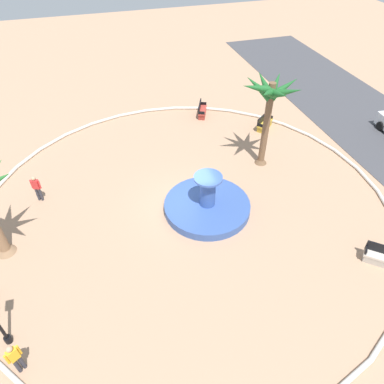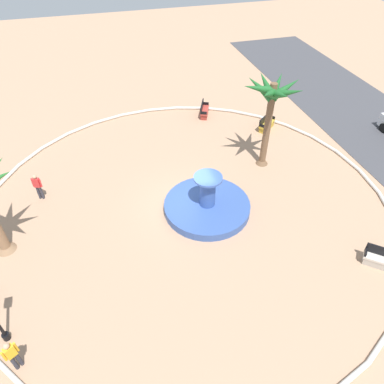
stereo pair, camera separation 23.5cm
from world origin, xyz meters
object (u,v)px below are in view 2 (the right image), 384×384
palm_tree_near_fountain (271,100)px  bench_east (266,125)px  bench_west (382,261)px  fountain (207,205)px  person_cyclist_photo (38,186)px  person_cyclist_helmet (12,354)px  bench_north (204,111)px

palm_tree_near_fountain → bench_east: size_ratio=3.55×
palm_tree_near_fountain → bench_west: (8.79, 1.96, -3.99)m
fountain → person_cyclist_photo: bearing=-111.5°
palm_tree_near_fountain → person_cyclist_helmet: 16.75m
bench_north → bench_west: bearing=13.0°
fountain → bench_west: bearing=48.8°
person_cyclist_helmet → bench_east: bearing=129.4°
person_cyclist_helmet → palm_tree_near_fountain: bearing=123.7°
palm_tree_near_fountain → person_cyclist_photo: (-0.31, -13.18, -3.42)m
palm_tree_near_fountain → bench_west: bearing=12.5°
bench_west → person_cyclist_photo: person_cyclist_photo is taller
bench_east → person_cyclist_photo: 15.60m
bench_west → bench_north: size_ratio=0.92×
bench_north → person_cyclist_helmet: size_ratio=1.02×
palm_tree_near_fountain → bench_north: (-6.83, -1.66, -3.99)m
fountain → person_cyclist_photo: (-3.39, -8.60, 0.60)m
palm_tree_near_fountain → person_cyclist_photo: bearing=-91.3°
fountain → person_cyclist_helmet: fountain is taller
palm_tree_near_fountain → fountain: bearing=-56.0°
bench_north → bench_east: bearing=50.1°
palm_tree_near_fountain → person_cyclist_helmet: palm_tree_near_fountain is taller
bench_east → person_cyclist_helmet: (12.86, -15.65, 0.57)m
bench_west → person_cyclist_helmet: size_ratio=0.94×
palm_tree_near_fountain → bench_north: 8.08m
bench_east → bench_north: same height
bench_east → bench_north: (-3.07, -3.68, 0.00)m
bench_east → bench_west: bearing=-0.3°
bench_west → person_cyclist_helmet: bearing=-88.9°
fountain → bench_east: size_ratio=2.95×
bench_west → bench_east: bearing=179.7°
palm_tree_near_fountain → bench_east: bearing=151.7°
bench_west → fountain: bearing=-131.2°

